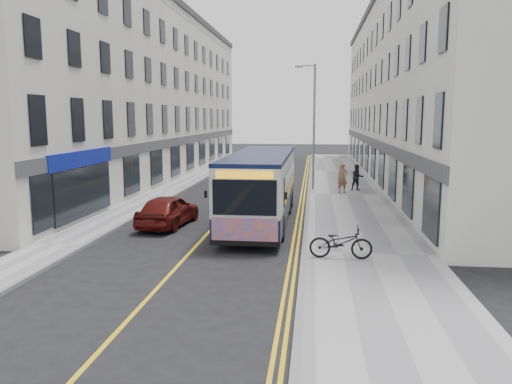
% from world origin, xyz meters
% --- Properties ---
extents(ground, '(140.00, 140.00, 0.00)m').
position_xyz_m(ground, '(0.00, 0.00, 0.00)').
color(ground, black).
rests_on(ground, ground).
extents(pavement_east, '(4.50, 64.00, 0.12)m').
position_xyz_m(pavement_east, '(6.25, 12.00, 0.06)').
color(pavement_east, '#9A9A9C').
rests_on(pavement_east, ground).
extents(pavement_west, '(2.00, 64.00, 0.12)m').
position_xyz_m(pavement_west, '(-5.00, 12.00, 0.06)').
color(pavement_west, '#9A9A9C').
rests_on(pavement_west, ground).
extents(kerb_east, '(0.18, 64.00, 0.13)m').
position_xyz_m(kerb_east, '(4.00, 12.00, 0.07)').
color(kerb_east, slate).
rests_on(kerb_east, ground).
extents(kerb_west, '(0.18, 64.00, 0.13)m').
position_xyz_m(kerb_west, '(-4.00, 12.00, 0.07)').
color(kerb_west, slate).
rests_on(kerb_west, ground).
extents(road_centre_line, '(0.12, 64.00, 0.01)m').
position_xyz_m(road_centre_line, '(0.00, 12.00, 0.00)').
color(road_centre_line, gold).
rests_on(road_centre_line, ground).
extents(road_dbl_yellow_inner, '(0.10, 64.00, 0.01)m').
position_xyz_m(road_dbl_yellow_inner, '(3.55, 12.00, 0.00)').
color(road_dbl_yellow_inner, gold).
rests_on(road_dbl_yellow_inner, ground).
extents(road_dbl_yellow_outer, '(0.10, 64.00, 0.01)m').
position_xyz_m(road_dbl_yellow_outer, '(3.75, 12.00, 0.00)').
color(road_dbl_yellow_outer, gold).
rests_on(road_dbl_yellow_outer, ground).
extents(terrace_east, '(6.00, 46.00, 13.00)m').
position_xyz_m(terrace_east, '(11.50, 21.00, 6.50)').
color(terrace_east, silver).
rests_on(terrace_east, ground).
extents(terrace_west, '(6.00, 46.00, 13.00)m').
position_xyz_m(terrace_west, '(-9.00, 21.00, 6.50)').
color(terrace_west, silver).
rests_on(terrace_west, ground).
extents(streetlamp, '(1.32, 0.18, 8.00)m').
position_xyz_m(streetlamp, '(4.17, 14.00, 4.38)').
color(streetlamp, gray).
rests_on(streetlamp, ground).
extents(city_bus, '(2.53, 10.84, 3.15)m').
position_xyz_m(city_bus, '(1.96, 3.92, 1.72)').
color(city_bus, black).
rests_on(city_bus, ground).
extents(bicycle, '(2.06, 0.74, 1.08)m').
position_xyz_m(bicycle, '(5.21, -1.97, 0.66)').
color(bicycle, black).
rests_on(bicycle, pavement_east).
extents(pedestrian_near, '(0.73, 0.57, 1.78)m').
position_xyz_m(pedestrian_near, '(6.05, 12.66, 1.01)').
color(pedestrian_near, brown).
rests_on(pedestrian_near, pavement_east).
extents(pedestrian_far, '(0.92, 0.79, 1.65)m').
position_xyz_m(pedestrian_far, '(7.02, 13.66, 0.95)').
color(pedestrian_far, black).
rests_on(pedestrian_far, pavement_east).
extents(car_white, '(1.51, 4.09, 1.34)m').
position_xyz_m(car_white, '(1.80, 19.43, 0.67)').
color(car_white, white).
rests_on(car_white, ground).
extents(car_maroon, '(2.09, 4.29, 1.41)m').
position_xyz_m(car_maroon, '(-2.00, 2.70, 0.70)').
color(car_maroon, '#54110E').
rests_on(car_maroon, ground).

